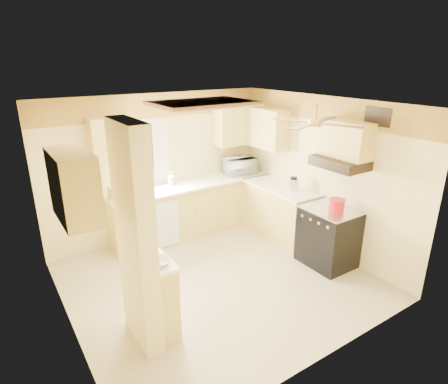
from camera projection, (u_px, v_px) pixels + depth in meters
floor at (218, 279)px, 5.44m from camera, size 4.00×4.00×0.00m
ceiling at (216, 104)px, 4.60m from camera, size 4.00×4.00×0.00m
wall_back at (158, 167)px, 6.51m from camera, size 4.00×0.00×4.00m
wall_front at (325, 259)px, 3.53m from camera, size 4.00×0.00×4.00m
wall_left at (59, 236)px, 3.98m from camera, size 0.00×3.80×3.80m
wall_right at (321, 175)px, 6.06m from camera, size 0.00×3.80×3.80m
wallpaper_border at (155, 106)px, 6.14m from camera, size 4.00×0.02×0.40m
partition_column at (136, 240)px, 3.89m from camera, size 0.20×0.70×2.50m
partition_ledge at (160, 298)px, 4.27m from camera, size 0.25×0.55×0.90m
ledge_top at (158, 262)px, 4.11m from camera, size 0.28×0.58×0.04m
lower_cabinets_back at (193, 209)px, 6.81m from camera, size 3.00×0.60×0.90m
lower_cabinets_right at (280, 212)px, 6.65m from camera, size 0.60×1.40×0.90m
countertop_back at (193, 184)px, 6.64m from camera, size 3.04×0.64×0.04m
countertop_right at (281, 187)px, 6.48m from camera, size 0.64×1.44×0.04m
dishwasher_panel at (163, 225)px, 6.18m from camera, size 0.58×0.02×0.80m
window at (144, 152)px, 6.27m from camera, size 0.92×0.02×1.02m
upper_cab_back_left at (110, 140)px, 5.73m from camera, size 0.60×0.35×0.70m
upper_cab_back_right at (237, 125)px, 6.98m from camera, size 0.90×0.35×0.70m
upper_cab_right at (265, 128)px, 6.75m from camera, size 0.35×1.00×0.70m
upper_cab_left_wall at (74, 186)px, 3.67m from camera, size 0.35×0.75×0.70m
upper_cab_over_stove at (346, 139)px, 5.30m from camera, size 0.35×0.76×0.52m
stove at (328, 237)px, 5.72m from camera, size 0.68×0.77×0.92m
range_hood at (339, 163)px, 5.37m from camera, size 0.50×0.76×0.14m
poster_menu at (142, 184)px, 3.74m from camera, size 0.02×0.42×0.57m
poster_nashville at (147, 242)px, 3.96m from camera, size 0.02×0.42×0.57m
ceiling_light_panel at (203, 104)px, 5.06m from camera, size 1.35×0.95×0.06m
ceiling_fan at (315, 122)px, 4.64m from camera, size 1.15×1.15×0.26m
vent_grate at (378, 117)px, 4.99m from camera, size 0.02×0.40×0.25m
microwave at (240, 166)px, 7.12m from camera, size 0.62×0.46×0.31m
bowl at (160, 262)px, 4.02m from camera, size 0.27×0.27×0.06m
dutch_oven at (337, 204)px, 5.54m from camera, size 0.24×0.24×0.16m
kettle at (293, 184)px, 6.22m from camera, size 0.16×0.16×0.24m
dish_rack at (120, 193)px, 5.94m from camera, size 0.36×0.27×0.20m
utensil_crock at (171, 180)px, 6.55m from camera, size 0.12×0.12×0.24m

